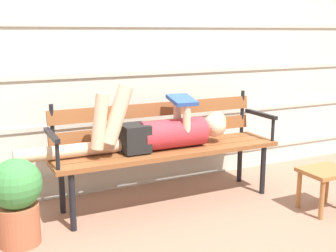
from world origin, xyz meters
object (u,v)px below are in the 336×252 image
Objects in this scene: reclining_person at (157,131)px; potted_plant at (17,198)px; park_bench at (164,142)px; footstool at (326,178)px.

reclining_person reaches higher than potted_plant.
reclining_person is at bearing -144.70° from park_bench.
park_bench is at bearing 144.55° from footstool.
park_bench is 5.06× the size of footstool.
footstool is at bearing -11.68° from potted_plant.
park_bench is at bearing 13.15° from potted_plant.
reclining_person is at bearing 149.42° from footstool.
reclining_person is at bearing 10.86° from potted_plant.
reclining_person is (-0.09, -0.07, 0.11)m from park_bench.
park_bench is 0.16m from reclining_person.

